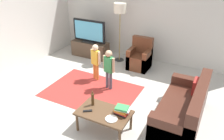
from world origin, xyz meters
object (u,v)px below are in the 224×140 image
object	(u,v)px
coffee_table	(104,114)
bottle	(93,99)
tv	(89,31)
child_center	(109,66)
tv_stand	(90,49)
plate	(111,119)
book_stack	(122,110)
child_near_tv	(96,59)
floor_lamp	(120,11)
armchair	(140,58)
couch	(185,110)
tv_remote	(88,111)

from	to	relation	value
coffee_table	bottle	world-z (taller)	bottle
tv	child_center	distance (m)	2.10
tv	child_center	bearing A→B (deg)	-44.84
coffee_table	tv_stand	bearing A→B (deg)	126.27
tv	plate	distance (m)	3.82
book_stack	child_near_tv	bearing A→B (deg)	133.82
floor_lamp	book_stack	world-z (taller)	floor_lamp
bottle	child_center	bearing A→B (deg)	104.60
floor_lamp	book_stack	size ratio (longest dim) A/B	6.12
coffee_table	plate	bearing A→B (deg)	-28.58
tv_stand	coffee_table	size ratio (longest dim) A/B	1.20
floor_lamp	tv	bearing A→B (deg)	-169.98
floor_lamp	book_stack	bearing A→B (deg)	-63.54
tv_stand	armchair	world-z (taller)	armchair
child_near_tv	book_stack	size ratio (longest dim) A/B	3.41
tv_stand	coffee_table	bearing A→B (deg)	-53.73
plate	book_stack	bearing A→B (deg)	65.22
child_near_tv	plate	world-z (taller)	child_near_tv
child_center	child_near_tv	bearing A→B (deg)	154.38
tv_stand	bottle	size ratio (longest dim) A/B	3.85
tv	child_near_tv	bearing A→B (deg)	-51.88
couch	floor_lamp	bearing A→B (deg)	139.36
book_stack	bottle	xyz separation A→B (m)	(-0.62, -0.00, 0.05)
child_near_tv	floor_lamp	bearing A→B (deg)	89.28
tv_stand	book_stack	xyz separation A→B (m)	(2.44, -2.79, 0.26)
tv_stand	book_stack	distance (m)	3.72
coffee_table	armchair	bearing A→B (deg)	97.63
tv_stand	couch	bearing A→B (deg)	-29.66
child_center	tv_remote	world-z (taller)	child_center
tv	coffee_table	world-z (taller)	tv
floor_lamp	bottle	xyz separation A→B (m)	(0.84, -2.94, -0.99)
coffee_table	tv_remote	bearing A→B (deg)	-156.80
child_center	plate	bearing A→B (deg)	-60.47
coffee_table	book_stack	distance (m)	0.36
child_near_tv	tv_remote	world-z (taller)	child_near_tv
couch	armchair	bearing A→B (deg)	131.49
tv	coffee_table	xyz separation A→B (m)	(2.12, -2.87, -0.48)
couch	child_center	distance (m)	2.03
floor_lamp	child_center	bearing A→B (deg)	-72.97
tv	couch	distance (m)	3.98
tv	child_near_tv	xyz separation A→B (m)	(0.96, -1.22, -0.25)
tv_stand	couch	size ratio (longest dim) A/B	0.67
tv	tv_remote	size ratio (longest dim) A/B	6.47
child_near_tv	tv_remote	size ratio (longest dim) A/B	5.84
child_center	coffee_table	xyz separation A→B (m)	(0.64, -1.39, -0.25)
child_near_tv	tv_remote	bearing A→B (deg)	-63.50
armchair	tv_remote	xyz separation A→B (m)	(0.10, -2.97, 0.13)
couch	bottle	bearing A→B (deg)	-152.63
couch	child_center	xyz separation A→B (m)	(-1.95, 0.46, 0.33)
coffee_table	plate	size ratio (longest dim) A/B	4.55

